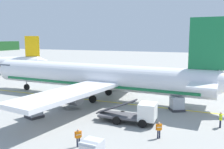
# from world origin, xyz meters

# --- Properties ---
(airliner_foreground) EXTENTS (34.66, 41.71, 11.90)m
(airliner_foreground) POSITION_xyz_m (-9.76, 15.63, 3.39)
(airliner_foreground) COLOR white
(airliner_foreground) RESTS_ON ground
(service_truck_fuel) EXTENTS (2.78, 6.60, 2.62)m
(service_truck_fuel) POSITION_xyz_m (5.37, -0.11, 1.49)
(service_truck_fuel) COLOR white
(service_truck_fuel) RESTS_ON ground
(service_truck_baggage) EXTENTS (2.69, 6.89, 2.69)m
(service_truck_baggage) POSITION_xyz_m (-18.31, 6.24, 1.17)
(service_truck_baggage) COLOR white
(service_truck_baggage) RESTS_ON ground
(cargo_container_near) EXTENTS (2.34, 2.34, 1.97)m
(cargo_container_near) POSITION_xyz_m (-11.57, 3.00, 0.93)
(cargo_container_near) COLOR #333338
(cargo_container_near) RESTS_ON ground
(cargo_container_mid) EXTENTS (2.19, 2.19, 2.03)m
(cargo_container_mid) POSITION_xyz_m (-21.06, 18.08, 0.96)
(cargo_container_mid) COLOR #333338
(cargo_container_mid) RESTS_ON ground
(crew_marshaller) EXTENTS (0.45, 0.53, 1.61)m
(crew_marshaller) POSITION_xyz_m (-21.41, 3.15, 0.94)
(crew_marshaller) COLOR #191E33
(crew_marshaller) RESTS_ON ground
(crew_loader_left) EXTENTS (0.47, 0.50, 1.75)m
(crew_loader_left) POSITION_xyz_m (-0.85, 7.74, 1.04)
(crew_loader_left) COLOR #191E33
(crew_loader_left) RESTS_ON ground
(crew_loader_right) EXTENTS (0.62, 0.32, 1.69)m
(crew_loader_right) POSITION_xyz_m (-16.07, -2.20, 0.99)
(crew_loader_right) COLOR #191E33
(crew_loader_right) RESTS_ON ground
(crew_supervisor) EXTENTS (0.49, 0.47, 1.60)m
(crew_supervisor) POSITION_xyz_m (-25.94, 9.18, 0.94)
(crew_supervisor) COLOR #191E33
(crew_supervisor) RESTS_ON ground
(apron_guide_line) EXTENTS (0.30, 60.00, 0.01)m
(apron_guide_line) POSITION_xyz_m (-11.02, 11.20, 0.01)
(apron_guide_line) COLOR yellow
(apron_guide_line) RESTS_ON ground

